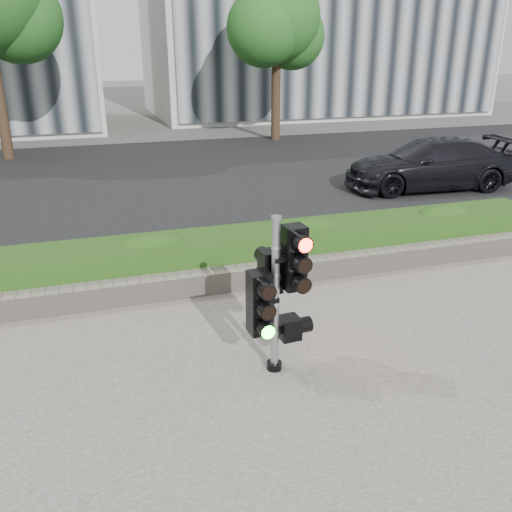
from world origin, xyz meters
The scene contains 10 objects.
ground centered at (0.00, 0.00, 0.00)m, with size 120.00×120.00×0.00m, color #51514C.
sidewalk centered at (0.00, -2.50, 0.01)m, with size 16.00×11.00×0.03m, color #9E9389.
road centered at (0.00, 10.00, 0.01)m, with size 60.00×13.00×0.02m, color black.
curb centered at (0.00, 3.15, 0.06)m, with size 60.00×0.25×0.12m, color gray.
stone_wall centered at (0.00, 1.90, 0.20)m, with size 12.00×0.32×0.34m, color gray.
hedge centered at (0.00, 2.55, 0.37)m, with size 12.00×1.00×0.68m, color #437423.
building_right centered at (11.00, 25.00, 6.00)m, with size 18.00×10.00×12.00m, color #B7B7B2.
tree_right centered at (5.48, 15.55, 4.48)m, with size 4.10×3.58×6.53m.
traffic_signal centered at (-0.19, -0.42, 1.07)m, with size 0.66×0.50×1.88m.
car_dark centered at (6.67, 6.59, 0.68)m, with size 1.84×4.53×1.32m, color black.
Camera 1 is at (-2.09, -5.61, 3.58)m, focal length 38.00 mm.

